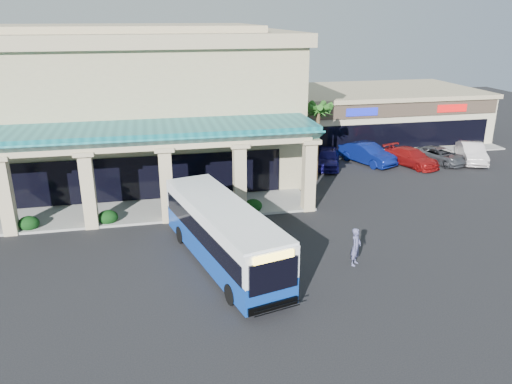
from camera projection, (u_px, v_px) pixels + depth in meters
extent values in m
plane|color=black|center=(230.00, 254.00, 26.64)|extent=(110.00, 110.00, 0.00)
imported|color=#4D4E75|center=(356.00, 247.00, 25.17)|extent=(0.84, 0.85, 1.99)
imported|color=#110D52|center=(328.00, 158.00, 41.38)|extent=(3.52, 5.18, 1.64)
imported|color=navy|center=(367.00, 154.00, 42.45)|extent=(3.77, 5.60, 1.74)
imported|color=maroon|center=(411.00, 157.00, 41.87)|extent=(3.74, 5.47, 1.47)
imported|color=#3F4248|center=(440.00, 155.00, 42.67)|extent=(3.77, 5.26, 1.33)
imported|color=silver|center=(472.00, 153.00, 42.84)|extent=(3.52, 5.38, 1.68)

